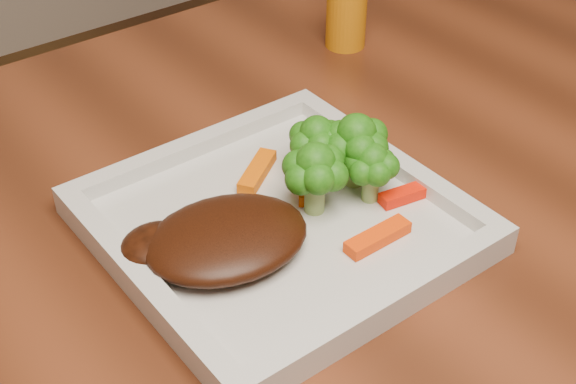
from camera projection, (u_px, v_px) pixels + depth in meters
dining_table at (486, 381)px, 1.01m from camera, size 1.60×0.90×0.75m
plate at (278, 226)px, 0.66m from camera, size 0.27×0.27×0.01m
steak at (227, 238)px, 0.61m from camera, size 0.15×0.12×0.03m
broccoli_0 at (317, 142)px, 0.68m from camera, size 0.07×0.07×0.07m
broccoli_1 at (356, 152)px, 0.68m from camera, size 0.08×0.08×0.06m
broccoli_2 at (372, 170)px, 0.66m from camera, size 0.06×0.06×0.06m
broccoli_3 at (315, 180)px, 0.65m from camera, size 0.08×0.08×0.06m
carrot_0 at (378, 237)px, 0.63m from camera, size 0.06×0.02×0.01m
carrot_1 at (408, 194)px, 0.67m from camera, size 0.05×0.02×0.01m
carrot_3 at (334, 151)px, 0.73m from camera, size 0.06×0.02×0.01m
carrot_4 at (257, 171)px, 0.70m from camera, size 0.06×0.05×0.01m
carrot_6 at (309, 183)px, 0.69m from camera, size 0.05×0.05×0.01m
spice_shaker at (347, 8)px, 0.90m from camera, size 0.05×0.05×0.09m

